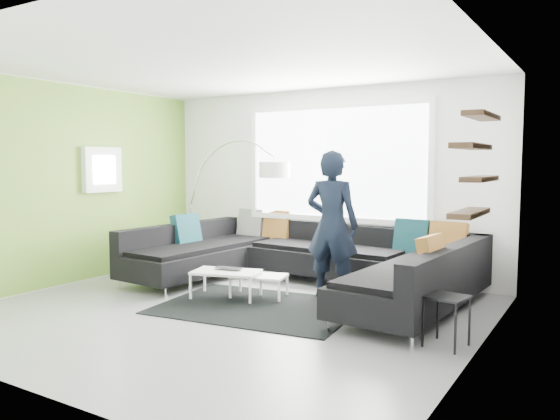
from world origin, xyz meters
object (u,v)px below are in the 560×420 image
(person, at_px, (332,225))
(laptop, at_px, (227,269))
(coffee_table, at_px, (242,284))
(sectional_sofa, at_px, (297,262))
(side_table, at_px, (446,321))
(arc_lamp, at_px, (190,205))

(person, relative_size, laptop, 4.61)
(coffee_table, xyz_separation_m, person, (0.97, 0.56, 0.75))
(coffee_table, bearing_deg, sectional_sofa, 39.95)
(side_table, xyz_separation_m, person, (-1.70, 1.07, 0.69))
(laptop, bearing_deg, side_table, -18.30)
(sectional_sofa, distance_m, laptop, 0.94)
(laptop, bearing_deg, sectional_sofa, 40.09)
(sectional_sofa, xyz_separation_m, coffee_table, (-0.43, -0.62, -0.23))
(side_table, bearing_deg, arc_lamp, 159.69)
(arc_lamp, relative_size, person, 1.10)
(sectional_sofa, distance_m, person, 0.75)
(sectional_sofa, height_order, arc_lamp, arc_lamp)
(coffee_table, xyz_separation_m, laptop, (-0.17, -0.10, 0.19))
(sectional_sofa, relative_size, person, 2.40)
(side_table, height_order, laptop, side_table)
(coffee_table, height_order, person, person)
(sectional_sofa, xyz_separation_m, person, (0.54, -0.06, 0.52))
(coffee_table, height_order, side_table, side_table)
(sectional_sofa, distance_m, side_table, 2.52)
(sectional_sofa, height_order, laptop, sectional_sofa)
(sectional_sofa, bearing_deg, laptop, -125.81)
(coffee_table, distance_m, person, 1.35)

